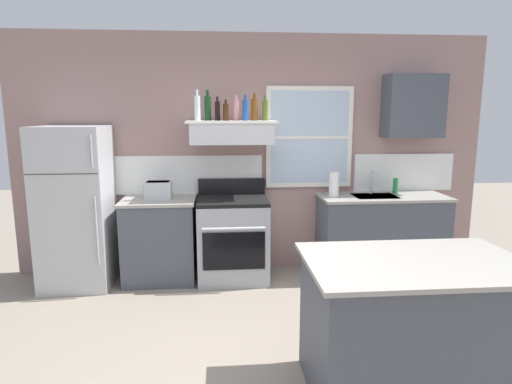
# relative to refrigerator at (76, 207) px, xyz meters

# --- Properties ---
(ground_plane) EXTENTS (16.00, 16.00, 0.00)m
(ground_plane) POSITION_rel_refrigerator_xyz_m (1.90, -1.84, -0.85)
(ground_plane) COLOR gray
(back_wall) EXTENTS (5.40, 0.11, 2.70)m
(back_wall) POSITION_rel_refrigerator_xyz_m (1.93, 0.39, 0.50)
(back_wall) COLOR gray
(back_wall) RESTS_ON ground_plane
(refrigerator) EXTENTS (0.70, 0.72, 1.70)m
(refrigerator) POSITION_rel_refrigerator_xyz_m (0.00, 0.00, 0.00)
(refrigerator) COLOR #B7BABC
(refrigerator) RESTS_ON ground_plane
(counter_left_of_stove) EXTENTS (0.79, 0.63, 0.91)m
(counter_left_of_stove) POSITION_rel_refrigerator_xyz_m (0.85, 0.06, -0.39)
(counter_left_of_stove) COLOR #474C56
(counter_left_of_stove) RESTS_ON ground_plane
(toaster) EXTENTS (0.30, 0.20, 0.19)m
(toaster) POSITION_rel_refrigerator_xyz_m (0.85, 0.08, 0.16)
(toaster) COLOR silver
(toaster) RESTS_ON counter_left_of_stove
(stove_range) EXTENTS (0.76, 0.69, 1.09)m
(stove_range) POSITION_rel_refrigerator_xyz_m (1.65, 0.02, -0.38)
(stove_range) COLOR #9EA0A5
(stove_range) RESTS_ON ground_plane
(range_hood_shelf) EXTENTS (0.96, 0.52, 0.24)m
(range_hood_shelf) POSITION_rel_refrigerator_xyz_m (1.65, 0.12, 0.78)
(range_hood_shelf) COLOR silver
(bottle_clear_tall) EXTENTS (0.06, 0.06, 0.32)m
(bottle_clear_tall) POSITION_rel_refrigerator_xyz_m (1.29, 0.07, 1.03)
(bottle_clear_tall) COLOR silver
(bottle_clear_tall) RESTS_ON range_hood_shelf
(bottle_dark_green_wine) EXTENTS (0.07, 0.07, 0.32)m
(bottle_dark_green_wine) POSITION_rel_refrigerator_xyz_m (1.40, 0.17, 1.03)
(bottle_dark_green_wine) COLOR #143819
(bottle_dark_green_wine) RESTS_ON range_hood_shelf
(bottle_balsamic_dark) EXTENTS (0.06, 0.06, 0.25)m
(bottle_balsamic_dark) POSITION_rel_refrigerator_xyz_m (1.50, 0.14, 1.00)
(bottle_balsamic_dark) COLOR black
(bottle_balsamic_dark) RESTS_ON range_hood_shelf
(bottle_brown_stout) EXTENTS (0.06, 0.06, 0.22)m
(bottle_brown_stout) POSITION_rel_refrigerator_xyz_m (1.59, 0.07, 0.99)
(bottle_brown_stout) COLOR #381E0F
(bottle_brown_stout) RESTS_ON range_hood_shelf
(bottle_rose_pink) EXTENTS (0.07, 0.07, 0.27)m
(bottle_rose_pink) POSITION_rel_refrigerator_xyz_m (1.70, 0.13, 1.01)
(bottle_rose_pink) COLOR #C67F84
(bottle_rose_pink) RESTS_ON range_hood_shelf
(bottle_blue_liqueur) EXTENTS (0.07, 0.07, 0.27)m
(bottle_blue_liqueur) POSITION_rel_refrigerator_xyz_m (1.80, 0.09, 1.01)
(bottle_blue_liqueur) COLOR #1E478C
(bottle_blue_liqueur) RESTS_ON range_hood_shelf
(bottle_amber_wine) EXTENTS (0.07, 0.07, 0.29)m
(bottle_amber_wine) POSITION_rel_refrigerator_xyz_m (1.90, 0.13, 1.02)
(bottle_amber_wine) COLOR brown
(bottle_amber_wine) RESTS_ON range_hood_shelf
(bottle_olive_oil_square) EXTENTS (0.06, 0.06, 0.27)m
(bottle_olive_oil_square) POSITION_rel_refrigerator_xyz_m (2.01, 0.13, 1.01)
(bottle_olive_oil_square) COLOR #4C601E
(bottle_olive_oil_square) RESTS_ON range_hood_shelf
(counter_right_with_sink) EXTENTS (1.43, 0.63, 0.91)m
(counter_right_with_sink) POSITION_rel_refrigerator_xyz_m (3.35, 0.06, -0.39)
(counter_right_with_sink) COLOR #474C56
(counter_right_with_sink) RESTS_ON ground_plane
(sink_faucet) EXTENTS (0.03, 0.17, 0.28)m
(sink_faucet) POSITION_rel_refrigerator_xyz_m (3.25, 0.16, 0.24)
(sink_faucet) COLOR silver
(sink_faucet) RESTS_ON counter_right_with_sink
(paper_towel_roll) EXTENTS (0.11, 0.11, 0.27)m
(paper_towel_roll) POSITION_rel_refrigerator_xyz_m (2.78, 0.06, 0.20)
(paper_towel_roll) COLOR white
(paper_towel_roll) RESTS_ON counter_right_with_sink
(dish_soap_bottle) EXTENTS (0.06, 0.06, 0.18)m
(dish_soap_bottle) POSITION_rel_refrigerator_xyz_m (3.53, 0.16, 0.15)
(dish_soap_bottle) COLOR #268C3F
(dish_soap_bottle) RESTS_ON counter_right_with_sink
(kitchen_island) EXTENTS (1.40, 0.90, 0.91)m
(kitchen_island) POSITION_rel_refrigerator_xyz_m (2.74, -2.09, -0.39)
(kitchen_island) COLOR #474C56
(kitchen_island) RESTS_ON ground_plane
(upper_cabinet_right) EXTENTS (0.64, 0.32, 0.70)m
(upper_cabinet_right) POSITION_rel_refrigerator_xyz_m (3.70, 0.20, 1.05)
(upper_cabinet_right) COLOR #474C56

